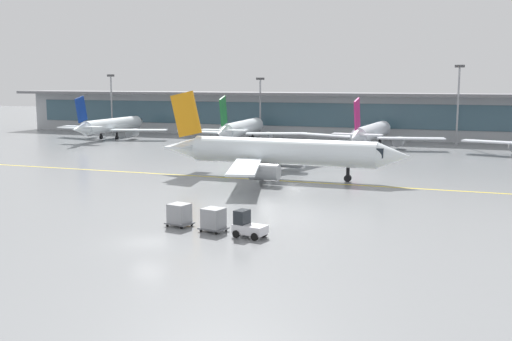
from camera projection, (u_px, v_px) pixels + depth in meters
ground_plane at (148, 242)px, 47.02m from camera, size 400.00×400.00×0.00m
taxiway_centreline_stripe at (278, 181)px, 75.85m from camera, size 110.00×0.85×0.01m
terminal_concourse at (363, 115)px, 131.53m from camera, size 170.58×11.00×9.60m
gate_airplane_0 at (112, 125)px, 130.32m from camera, size 26.05×27.99×9.28m
gate_airplane_1 at (242, 128)px, 121.06m from camera, size 26.70×28.79×9.53m
gate_airplane_2 at (371, 132)px, 112.20m from camera, size 26.46×28.48×9.43m
taxiing_regional_jet at (280, 152)px, 77.38m from camera, size 32.80×30.61×10.90m
baggage_tug at (248, 226)px, 48.44m from camera, size 2.83×2.05×2.10m
cargo_dolly_lead at (213, 219)px, 50.12m from camera, size 2.38×1.99×1.94m
cargo_dolly_trailing at (179, 214)px, 51.94m from camera, size 2.38×1.99×1.94m
apron_light_mast_0 at (112, 101)px, 142.24m from camera, size 1.80×0.36×13.59m
apron_light_mast_1 at (260, 104)px, 132.55m from camera, size 1.80×0.36×12.82m
apron_light_mast_2 at (458, 102)px, 116.05m from camera, size 1.80×0.36×15.12m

